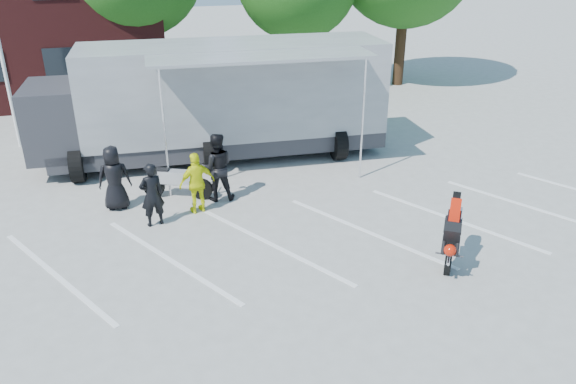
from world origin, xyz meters
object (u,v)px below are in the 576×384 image
transporter_truck (222,156)px  spectator_leather_a (114,178)px  stunt_bike_rider (448,259)px  parked_motorcycle (179,198)px  spectator_leather_b (152,195)px  spectator_leather_c (217,167)px  spectator_hivis (197,183)px

transporter_truck → spectator_leather_a: size_ratio=6.59×
spectator_leather_a → stunt_bike_rider: bearing=148.2°
parked_motorcycle → spectator_leather_b: size_ratio=1.20×
transporter_truck → spectator_leather_c: spectator_leather_c is taller
transporter_truck → spectator_leather_c: bearing=-99.1°
parked_motorcycle → stunt_bike_rider: (5.52, -4.95, 0.00)m
stunt_bike_rider → spectator_leather_c: (-4.47, 4.57, 0.95)m
spectator_leather_a → spectator_leather_b: (0.89, -1.24, -0.04)m
stunt_bike_rider → parked_motorcycle: bearing=171.7°
spectator_leather_a → spectator_hivis: size_ratio=1.06×
stunt_bike_rider → spectator_leather_b: size_ratio=1.09×
transporter_truck → parked_motorcycle: size_ratio=5.75×
transporter_truck → spectator_hivis: transporter_truck is taller
transporter_truck → parked_motorcycle: 3.34m
stunt_bike_rider → spectator_leather_a: 8.63m
parked_motorcycle → spectator_leather_a: size_ratio=1.15×
transporter_truck → spectator_leather_c: 3.44m
spectator_leather_c → stunt_bike_rider: bearing=139.9°
parked_motorcycle → spectator_leather_b: 1.82m
spectator_hivis → spectator_leather_b: bearing=5.7°
parked_motorcycle → spectator_hivis: size_ratio=1.22×
stunt_bike_rider → spectator_leather_b: (-6.26, 3.51, 0.83)m
spectator_leather_c → spectator_leather_b: bearing=36.3°
spectator_leather_c → spectator_hivis: spectator_leather_c is taller
transporter_truck → spectator_leather_a: transporter_truck is taller
spectator_leather_c → spectator_hivis: (-0.62, -0.63, -0.13)m
spectator_leather_b → spectator_hivis: size_ratio=1.01×
transporter_truck → spectator_hivis: size_ratio=6.99×
parked_motorcycle → spectator_hivis: (0.43, -1.01, 0.82)m
transporter_truck → spectator_leather_a: 4.62m
stunt_bike_rider → spectator_leather_a: (-7.15, 4.75, 0.87)m
parked_motorcycle → spectator_leather_c: 1.46m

